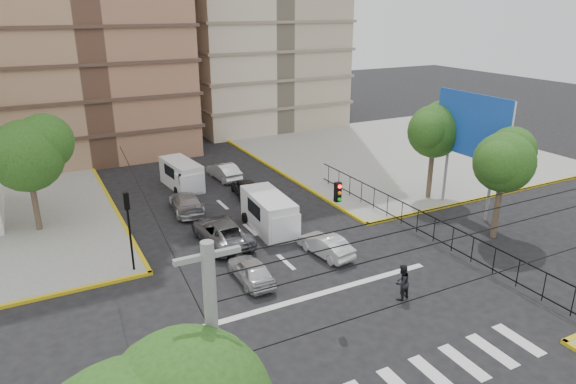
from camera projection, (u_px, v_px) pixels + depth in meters
ground at (334, 305)px, 24.65m from camera, size 160.00×160.00×0.00m
sidewalk_ne at (397, 153)px, 50.00m from camera, size 26.00×26.00×0.15m
crosswalk_stripes at (418, 381)px, 19.65m from camera, size 12.00×2.40×0.01m
stop_line at (321, 293)px, 25.65m from camera, size 13.00×0.40×0.01m
park_fence at (416, 234)px, 32.32m from camera, size 0.10×22.50×1.66m
billboard at (473, 127)px, 33.90m from camera, size 0.36×6.20×8.10m
tree_park_a at (505, 159)px, 30.32m from camera, size 4.41×3.60×6.83m
tree_park_c at (435, 129)px, 36.48m from camera, size 4.65×3.80×7.25m
tree_tudor at (28, 152)px, 31.03m from camera, size 5.39×4.40×7.43m
traffic_light_nw at (128, 219)px, 26.69m from camera, size 0.28×0.22×4.40m
traffic_light_hanging at (365, 205)px, 20.95m from camera, size 18.00×9.12×0.92m
van_right_lane at (270, 214)px, 32.54m from camera, size 2.30×5.21×2.30m
van_left_lane at (183, 176)px, 40.19m from camera, size 2.35×4.93×2.14m
car_silver_front_left at (251, 270)px, 26.61m from camera, size 1.59×3.79×1.28m
car_white_front_right at (326, 245)px, 29.43m from camera, size 1.86×3.94×1.25m
car_grey_mid_left at (222, 231)px, 30.92m from camera, size 2.59×5.42×1.49m
car_silver_rear_left at (186, 202)px, 35.65m from camera, size 2.43×4.93×1.38m
car_darkgrey_mid_right at (246, 187)px, 38.63m from camera, size 2.15×4.19×1.36m
car_white_rear_right at (224, 171)px, 42.44m from camera, size 1.74×4.25×1.37m
pedestrian_crosswalk at (402, 282)px, 24.89m from camera, size 1.03×0.88×1.85m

